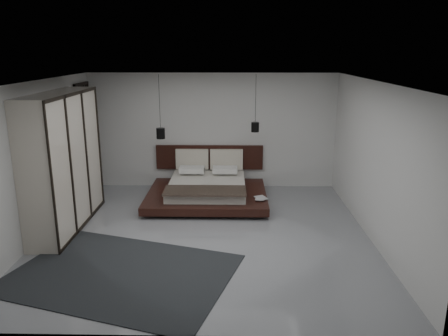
{
  "coord_description": "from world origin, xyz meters",
  "views": [
    {
      "loc": [
        0.49,
        -7.52,
        3.32
      ],
      "look_at": [
        0.32,
        1.2,
        0.95
      ],
      "focal_mm": 35.0,
      "sensor_mm": 36.0,
      "label": 1
    }
  ],
  "objects_px": {
    "lattice_screen": "(86,139)",
    "rug": "(122,273)",
    "pendant_right": "(255,127)",
    "wardrobe": "(63,161)",
    "pendant_left": "(161,133)",
    "bed": "(207,188)"
  },
  "relations": [
    {
      "from": "lattice_screen",
      "to": "rug",
      "type": "relative_size",
      "value": 0.79
    },
    {
      "from": "pendant_right",
      "to": "wardrobe",
      "type": "distance_m",
      "value": 4.19
    },
    {
      "from": "bed",
      "to": "pendant_left",
      "type": "bearing_deg",
      "value": 159.68
    },
    {
      "from": "lattice_screen",
      "to": "pendant_left",
      "type": "xyz_separation_m",
      "value": [
        1.79,
        -0.14,
        0.17
      ]
    },
    {
      "from": "wardrobe",
      "to": "rug",
      "type": "xyz_separation_m",
      "value": [
        1.5,
        -1.9,
        -1.28
      ]
    },
    {
      "from": "rug",
      "to": "lattice_screen",
      "type": "bearing_deg",
      "value": 113.8
    },
    {
      "from": "bed",
      "to": "pendant_right",
      "type": "bearing_deg",
      "value": 20.32
    },
    {
      "from": "bed",
      "to": "pendant_right",
      "type": "height_order",
      "value": "pendant_right"
    },
    {
      "from": "pendant_left",
      "to": "rug",
      "type": "relative_size",
      "value": 0.44
    },
    {
      "from": "pendant_right",
      "to": "rug",
      "type": "distance_m",
      "value": 4.71
    },
    {
      "from": "bed",
      "to": "pendant_right",
      "type": "relative_size",
      "value": 2.04
    },
    {
      "from": "pendant_right",
      "to": "rug",
      "type": "bearing_deg",
      "value": -119.94
    },
    {
      "from": "rug",
      "to": "pendant_left",
      "type": "bearing_deg",
      "value": 89.35
    },
    {
      "from": "bed",
      "to": "pendant_left",
      "type": "distance_m",
      "value": 1.66
    },
    {
      "from": "pendant_right",
      "to": "bed",
      "type": "bearing_deg",
      "value": -159.68
    },
    {
      "from": "lattice_screen",
      "to": "pendant_left",
      "type": "height_order",
      "value": "pendant_left"
    },
    {
      "from": "lattice_screen",
      "to": "rug",
      "type": "bearing_deg",
      "value": -66.2
    },
    {
      "from": "rug",
      "to": "bed",
      "type": "bearing_deg",
      "value": 71.85
    },
    {
      "from": "pendant_right",
      "to": "pendant_left",
      "type": "bearing_deg",
      "value": 180.0
    },
    {
      "from": "lattice_screen",
      "to": "bed",
      "type": "distance_m",
      "value": 3.1
    },
    {
      "from": "wardrobe",
      "to": "pendant_left",
      "type": "bearing_deg",
      "value": 51.45
    },
    {
      "from": "pendant_left",
      "to": "bed",
      "type": "bearing_deg",
      "value": -20.32
    }
  ]
}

